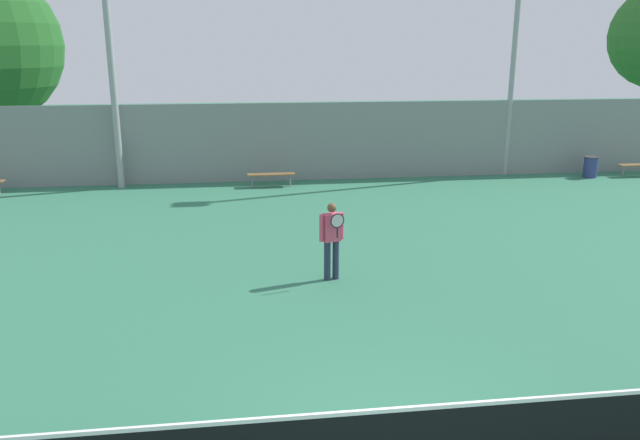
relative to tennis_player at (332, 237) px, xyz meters
The scene contains 6 objects.
tennis_player is the anchor object (origin of this frame).
bench_courtside_near 16.25m from the tennis_player, 34.99° to the left, with size 1.63×0.40×0.47m.
bench_adjacent_court 9.36m from the tennis_player, 94.80° to the left, with size 1.68×0.40×0.47m.
light_pole_center_back 12.46m from the tennis_player, 121.54° to the left, with size 0.90×0.60×9.26m.
trash_bin 14.74m from the tennis_player, 39.56° to the left, with size 0.53×0.53×0.80m.
back_fence 10.33m from the tennis_player, 91.03° to the left, with size 35.66×0.06×2.86m.
Camera 1 is at (-1.69, -5.98, 4.86)m, focal length 35.00 mm.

